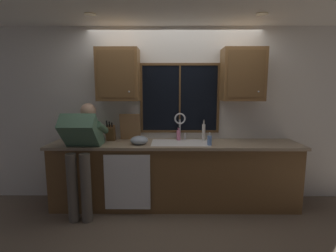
% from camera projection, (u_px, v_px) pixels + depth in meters
% --- Properties ---
extents(back_wall, '(5.80, 0.12, 2.55)m').
position_uv_depth(back_wall, '(174.00, 115.00, 3.82)').
color(back_wall, silver).
rests_on(back_wall, floor).
extents(ceiling_downlight_left, '(0.14, 0.14, 0.01)m').
position_uv_depth(ceiling_downlight_left, '(90.00, 14.00, 2.98)').
color(ceiling_downlight_left, '#FFEAB2').
extents(ceiling_downlight_right, '(0.14, 0.14, 0.01)m').
position_uv_depth(ceiling_downlight_right, '(262.00, 14.00, 2.97)').
color(ceiling_downlight_right, '#FFEAB2').
extents(window_glass, '(1.10, 0.02, 0.95)m').
position_uv_depth(window_glass, '(180.00, 98.00, 3.71)').
color(window_glass, black).
extents(window_frame_top, '(1.17, 0.02, 0.04)m').
position_uv_depth(window_frame_top, '(180.00, 64.00, 3.63)').
color(window_frame_top, brown).
extents(window_frame_bottom, '(1.17, 0.02, 0.04)m').
position_uv_depth(window_frame_bottom, '(180.00, 131.00, 3.78)').
color(window_frame_bottom, brown).
extents(window_frame_left, '(0.04, 0.02, 0.95)m').
position_uv_depth(window_frame_left, '(141.00, 98.00, 3.71)').
color(window_frame_left, brown).
extents(window_frame_right, '(0.03, 0.02, 0.95)m').
position_uv_depth(window_frame_right, '(218.00, 98.00, 3.70)').
color(window_frame_right, brown).
extents(window_mullion_center, '(0.02, 0.02, 0.95)m').
position_uv_depth(window_mullion_center, '(180.00, 98.00, 3.70)').
color(window_mullion_center, brown).
extents(lower_cabinet_run, '(3.40, 0.58, 0.88)m').
position_uv_depth(lower_cabinet_run, '(175.00, 175.00, 3.60)').
color(lower_cabinet_run, brown).
rests_on(lower_cabinet_run, floor).
extents(countertop, '(3.46, 0.62, 0.04)m').
position_uv_depth(countertop, '(175.00, 144.00, 3.51)').
color(countertop, gray).
rests_on(countertop, lower_cabinet_run).
extents(dishwasher_front, '(0.60, 0.02, 0.74)m').
position_uv_depth(dishwasher_front, '(127.00, 182.00, 3.28)').
color(dishwasher_front, white).
extents(upper_cabinet_left, '(0.58, 0.36, 0.72)m').
position_uv_depth(upper_cabinet_left, '(118.00, 75.00, 3.51)').
color(upper_cabinet_left, brown).
extents(upper_cabinet_right, '(0.58, 0.36, 0.72)m').
position_uv_depth(upper_cabinet_right, '(243.00, 75.00, 3.50)').
color(upper_cabinet_right, brown).
extents(sink, '(0.80, 0.46, 0.21)m').
position_uv_depth(sink, '(180.00, 150.00, 3.53)').
color(sink, silver).
rests_on(sink, lower_cabinet_run).
extents(faucet, '(0.18, 0.09, 0.40)m').
position_uv_depth(faucet, '(180.00, 123.00, 3.66)').
color(faucet, silver).
rests_on(faucet, countertop).
extents(person_standing, '(0.53, 0.72, 1.47)m').
position_uv_depth(person_standing, '(82.00, 146.00, 3.25)').
color(person_standing, '#595147').
rests_on(person_standing, floor).
extents(knife_block, '(0.12, 0.18, 0.32)m').
position_uv_depth(knife_block, '(111.00, 133.00, 3.64)').
color(knife_block, brown).
rests_on(knife_block, countertop).
extents(cutting_board, '(0.30, 0.10, 0.39)m').
position_uv_depth(cutting_board, '(130.00, 127.00, 3.70)').
color(cutting_board, '#997047').
rests_on(cutting_board, countertop).
extents(mixing_bowl, '(0.24, 0.24, 0.12)m').
position_uv_depth(mixing_bowl, '(139.00, 140.00, 3.41)').
color(mixing_bowl, '#8C99A8').
rests_on(mixing_bowl, countertop).
extents(soap_dispenser, '(0.06, 0.07, 0.18)m').
position_uv_depth(soap_dispenser, '(210.00, 140.00, 3.35)').
color(soap_dispenser, '#668CCC').
rests_on(soap_dispenser, countertop).
extents(bottle_green_glass, '(0.06, 0.06, 0.20)m').
position_uv_depth(bottle_green_glass, '(179.00, 135.00, 3.67)').
color(bottle_green_glass, pink).
rests_on(bottle_green_glass, countertop).
extents(bottle_tall_clear, '(0.05, 0.05, 0.31)m').
position_uv_depth(bottle_tall_clear, '(204.00, 132.00, 3.66)').
color(bottle_tall_clear, silver).
rests_on(bottle_tall_clear, countertop).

